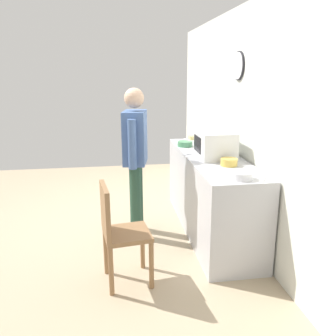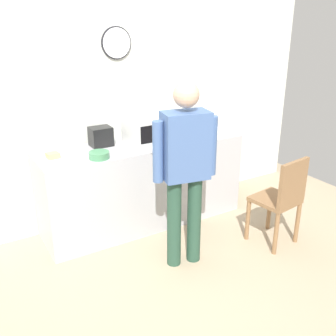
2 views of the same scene
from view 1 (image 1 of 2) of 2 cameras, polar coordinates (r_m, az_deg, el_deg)
name	(u,v)px [view 1 (image 1 of 2)]	position (r m, az deg, el deg)	size (l,w,h in m)	color
ground_plane	(109,226)	(4.54, -9.51, -9.35)	(6.00, 6.00, 0.00)	tan
back_wall	(236,121)	(4.44, 11.02, 7.58)	(5.40, 0.13, 2.60)	silver
kitchen_counter	(210,193)	(4.26, 6.87, -4.12)	(2.23, 0.62, 0.94)	#B7B7BC
microwave	(215,144)	(4.01, 7.66, 3.81)	(0.50, 0.39, 0.30)	silver
sandwich_plate	(193,139)	(5.03, 4.05, 4.69)	(0.28, 0.28, 0.06)	white
salad_bowl	(229,162)	(3.69, 9.88, 0.96)	(0.18, 0.18, 0.08)	gold
cereal_bowl	(185,144)	(4.61, 2.78, 3.94)	(0.20, 0.20, 0.07)	#4C8E60
mixing_bowl	(241,175)	(3.25, 11.83, -1.19)	(0.21, 0.21, 0.07)	white
toaster	(215,140)	(4.53, 7.63, 4.48)	(0.22, 0.18, 0.20)	black
fork_utensil	(188,154)	(4.14, 3.29, 2.23)	(0.17, 0.02, 0.01)	silver
spoon_utensil	(264,179)	(3.27, 15.26, -1.81)	(0.17, 0.02, 0.01)	silver
person_standing	(135,152)	(4.00, -5.32, 2.67)	(0.58, 0.31, 1.71)	#274A39
wooden_chair	(118,230)	(3.19, -8.06, -9.87)	(0.45, 0.45, 0.94)	olive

